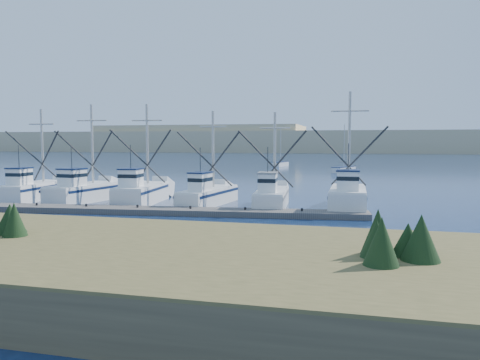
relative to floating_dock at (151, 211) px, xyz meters
name	(u,v)px	position (x,y,z in m)	size (l,w,h in m)	color
ground	(248,237)	(8.84, -6.65, -0.21)	(500.00, 500.00, 0.00)	#0C1834
floating_dock	(151,211)	(0.00, 0.00, 0.00)	(31.29, 2.09, 0.42)	#5D5853
dune_ridge	(343,142)	(8.84, 203.35, 4.79)	(360.00, 60.00, 10.00)	tan
trawler_fleet	(175,193)	(-0.01, 4.86, 0.75)	(30.45, 8.26, 9.14)	white
sailboat_near	(344,169)	(12.66, 50.24, 0.28)	(4.03, 6.62, 8.10)	white
sailboat_far	(280,164)	(-0.81, 66.46, 0.29)	(2.80, 6.13, 8.10)	white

